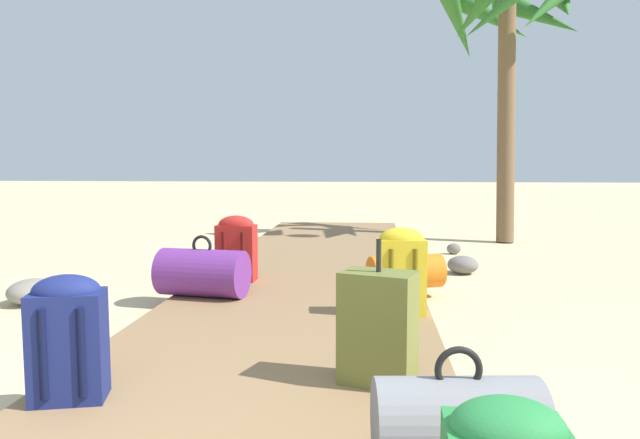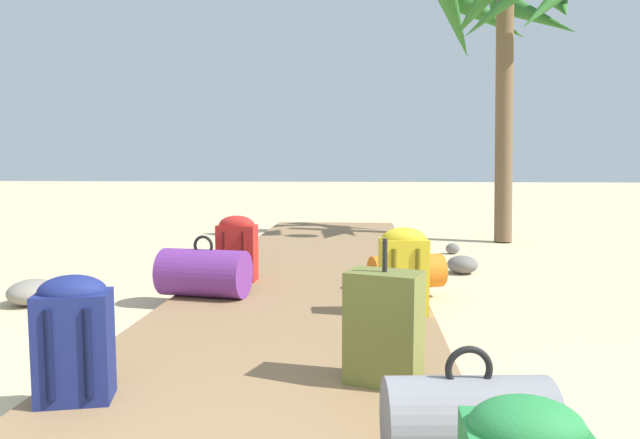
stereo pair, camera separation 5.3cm
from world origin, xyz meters
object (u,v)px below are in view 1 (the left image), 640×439
(backpack_red, at_px, (236,246))
(duffel_bag_grey, at_px, (457,423))
(suitcase_olive, at_px, (378,327))
(backpack_yellow, at_px, (401,269))
(backpack_navy, at_px, (68,335))
(palm_tree_far_right, at_px, (513,23))
(duffel_bag_purple, at_px, (202,273))
(duffel_bag_orange, at_px, (406,272))

(backpack_red, bearing_deg, duffel_bag_grey, -64.61)
(suitcase_olive, relative_size, duffel_bag_grey, 1.17)
(backpack_red, relative_size, backpack_yellow, 0.96)
(suitcase_olive, relative_size, backpack_yellow, 1.14)
(backpack_yellow, bearing_deg, suitcase_olive, -97.73)
(backpack_red, xyz_separation_m, suitcase_olive, (1.22, -2.34, -0.04))
(backpack_navy, xyz_separation_m, palm_tree_far_right, (3.26, 6.11, 2.66))
(backpack_red, relative_size, palm_tree_far_right, 0.15)
(backpack_navy, distance_m, duffel_bag_purple, 2.03)
(backpack_navy, relative_size, suitcase_olive, 0.81)
(backpack_red, xyz_separation_m, duffel_bag_purple, (-0.13, -0.63, -0.12))
(duffel_bag_grey, bearing_deg, duffel_bag_orange, 90.00)
(backpack_navy, distance_m, suitcase_olive, 1.39)
(suitcase_olive, distance_m, duffel_bag_grey, 0.82)
(duffel_bag_orange, xyz_separation_m, backpack_navy, (-1.62, -2.45, 0.15))
(duffel_bag_orange, bearing_deg, backpack_yellow, -95.78)
(duffel_bag_orange, distance_m, backpack_yellow, 0.87)
(suitcase_olive, xyz_separation_m, palm_tree_far_right, (1.91, 5.79, 2.69))
(duffel_bag_orange, bearing_deg, suitcase_olive, -96.95)
(palm_tree_far_right, bearing_deg, backpack_yellow, -111.03)
(duffel_bag_orange, relative_size, duffel_bag_purple, 0.92)
(suitcase_olive, relative_size, duffel_bag_purple, 0.95)
(backpack_red, height_order, backpack_yellow, backpack_yellow)
(backpack_yellow, relative_size, duffel_bag_purple, 0.83)
(duffel_bag_orange, bearing_deg, duffel_bag_purple, -165.41)
(duffel_bag_orange, relative_size, backpack_navy, 1.20)
(backpack_yellow, bearing_deg, backpack_navy, -133.70)
(duffel_bag_orange, bearing_deg, backpack_navy, -123.43)
(backpack_navy, bearing_deg, backpack_yellow, 46.30)
(backpack_yellow, distance_m, palm_tree_far_right, 5.50)
(duffel_bag_orange, height_order, duffel_bag_grey, duffel_bag_grey)
(duffel_bag_purple, bearing_deg, duffel_bag_grey, -57.13)
(backpack_navy, xyz_separation_m, backpack_red, (0.14, 2.66, 0.01))
(backpack_red, distance_m, backpack_yellow, 1.75)
(backpack_navy, distance_m, duffel_bag_grey, 1.68)
(backpack_red, distance_m, palm_tree_far_right, 5.35)
(backpack_yellow, height_order, palm_tree_far_right, palm_tree_far_right)
(duffel_bag_purple, distance_m, duffel_bag_grey, 2.95)
(duffel_bag_orange, xyz_separation_m, palm_tree_far_right, (1.65, 3.66, 2.81))
(duffel_bag_purple, bearing_deg, suitcase_olive, -51.83)
(suitcase_olive, height_order, duffel_bag_grey, suitcase_olive)
(backpack_navy, xyz_separation_m, duffel_bag_grey, (1.62, -0.45, -0.13))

